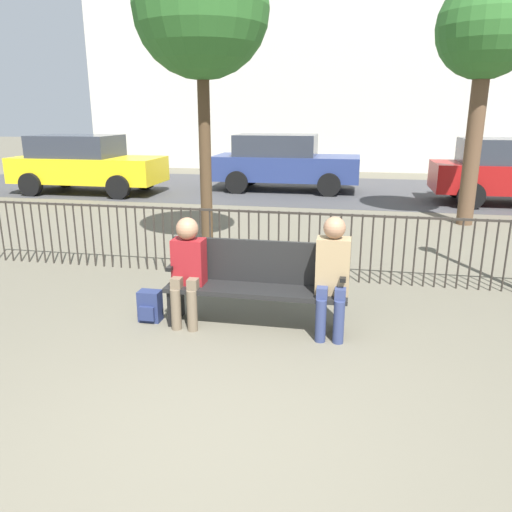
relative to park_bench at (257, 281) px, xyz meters
The scene contains 11 objects.
ground_plane 2.09m from the park_bench, 90.00° to the right, with size 80.00×80.00×0.00m, color #605B4C.
park_bench is the anchor object (origin of this frame).
seated_person_0 0.77m from the park_bench, 169.88° to the right, with size 0.34×0.39×1.18m.
seated_person_1 0.83m from the park_bench, ahead, with size 0.34×0.39×1.25m.
backpack 1.24m from the park_bench, behind, with size 0.24×0.20×0.35m.
fence_railing 1.63m from the park_bench, 90.57° to the left, with size 9.01×0.03×0.95m.
tree_0 4.33m from the park_bench, 117.08° to the left, with size 2.00×2.00×4.70m.
tree_1 7.39m from the park_bench, 60.83° to the left, with size 1.88×1.88×4.71m.
street_surface 9.98m from the park_bench, 90.00° to the left, with size 24.00×6.00×0.01m.
parked_car_1 9.78m from the park_bench, 96.53° to the left, with size 4.20×1.94×1.62m.
parked_car_2 10.50m from the park_bench, 128.91° to the left, with size 4.20×1.94×1.62m.
Camera 1 is at (0.97, -2.95, 2.25)m, focal length 35.00 mm.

